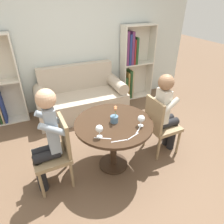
{
  "coord_description": "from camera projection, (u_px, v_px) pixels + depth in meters",
  "views": [
    {
      "loc": [
        -0.84,
        -1.89,
        2.1
      ],
      "look_at": [
        0.0,
        0.05,
        0.84
      ],
      "focal_mm": 32.0,
      "sensor_mm": 36.0,
      "label": 1
    }
  ],
  "objects": [
    {
      "name": "wine_glass_right",
      "position": [
        141.0,
        119.0,
        2.37
      ],
      "size": [
        0.09,
        0.09,
        0.14
      ],
      "color": "white",
      "rests_on": "round_table"
    },
    {
      "name": "bookshelf_right",
      "position": [
        132.0,
        64.0,
        4.34
      ],
      "size": [
        0.71,
        0.28,
        1.58
      ],
      "color": "silver",
      "rests_on": "ground_plane"
    },
    {
      "name": "round_table",
      "position": [
        114.0,
        131.0,
        2.55
      ],
      "size": [
        0.98,
        0.98,
        0.72
      ],
      "color": "#382619",
      "rests_on": "ground_plane"
    },
    {
      "name": "person_right",
      "position": [
        166.0,
        112.0,
        2.81
      ],
      "size": [
        0.42,
        0.35,
        1.23
      ],
      "rotation": [
        0.0,
        0.0,
        1.6
      ],
      "color": "black",
      "rests_on": "ground_plane"
    },
    {
      "name": "knife_left_setting",
      "position": [
        139.0,
        130.0,
        2.34
      ],
      "size": [
        0.15,
        0.14,
        0.0
      ],
      "color": "silver",
      "rests_on": "round_table"
    },
    {
      "name": "person_left",
      "position": [
        47.0,
        139.0,
        2.24
      ],
      "size": [
        0.43,
        0.35,
        1.29
      ],
      "rotation": [
        0.0,
        0.0,
        -1.53
      ],
      "color": "black",
      "rests_on": "ground_plane"
    },
    {
      "name": "couch",
      "position": [
        81.0,
        99.0,
        3.94
      ],
      "size": [
        1.69,
        0.8,
        0.92
      ],
      "color": "#B7A893",
      "rests_on": "ground_plane"
    },
    {
      "name": "ground_plane",
      "position": [
        113.0,
        164.0,
        2.85
      ],
      "size": [
        16.0,
        16.0,
        0.0
      ],
      "primitive_type": "plane",
      "color": "brown"
    },
    {
      "name": "chair_left",
      "position": [
        57.0,
        150.0,
        2.37
      ],
      "size": [
        0.44,
        0.44,
        0.9
      ],
      "rotation": [
        0.0,
        0.0,
        -1.53
      ],
      "color": "#937A56",
      "rests_on": "ground_plane"
    },
    {
      "name": "fork_right_setting",
      "position": [
        103.0,
        138.0,
        2.2
      ],
      "size": [
        0.17,
        0.1,
        0.0
      ],
      "color": "silver",
      "rests_on": "round_table"
    },
    {
      "name": "back_wall",
      "position": [
        71.0,
        40.0,
        3.74
      ],
      "size": [
        5.2,
        0.05,
        2.7
      ],
      "color": "silver",
      "rests_on": "ground_plane"
    },
    {
      "name": "knife_right_setting",
      "position": [
        133.0,
        136.0,
        2.23
      ],
      "size": [
        0.18,
        0.07,
        0.0
      ],
      "color": "silver",
      "rests_on": "round_table"
    },
    {
      "name": "fork_left_setting",
      "position": [
        120.0,
        141.0,
        2.16
      ],
      "size": [
        0.19,
        0.04,
        0.0
      ],
      "color": "silver",
      "rests_on": "round_table"
    },
    {
      "name": "wine_glass_left",
      "position": [
        99.0,
        129.0,
        2.17
      ],
      "size": [
        0.08,
        0.08,
        0.15
      ],
      "color": "white",
      "rests_on": "round_table"
    },
    {
      "name": "chair_right",
      "position": [
        159.0,
        124.0,
        2.86
      ],
      "size": [
        0.43,
        0.43,
        0.9
      ],
      "rotation": [
        0.0,
        0.0,
        1.6
      ],
      "color": "#937A56",
      "rests_on": "ground_plane"
    },
    {
      "name": "flower_vase",
      "position": [
        114.0,
        117.0,
        2.45
      ],
      "size": [
        0.1,
        0.1,
        0.23
      ],
      "color": "slate",
      "rests_on": "round_table"
    }
  ]
}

